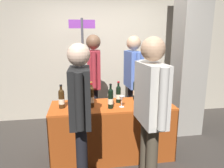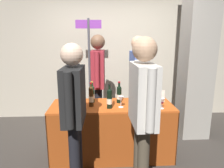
% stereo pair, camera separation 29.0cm
% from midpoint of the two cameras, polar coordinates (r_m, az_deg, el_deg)
% --- Properties ---
extents(ground_plane, '(12.00, 12.00, 0.00)m').
position_cam_midpoint_polar(ground_plane, '(3.32, 2.64, -18.69)').
color(ground_plane, '#38332D').
extents(back_partition, '(7.04, 0.12, 2.99)m').
position_cam_midpoint_polar(back_partition, '(4.52, 0.62, 9.79)').
color(back_partition, '#B2A893').
rests_on(back_partition, ground_plane).
extents(concrete_pillar, '(0.47, 0.47, 3.26)m').
position_cam_midpoint_polar(concrete_pillar, '(3.86, 24.48, 10.14)').
color(concrete_pillar, gray).
rests_on(concrete_pillar, ground_plane).
extents(tasting_table, '(1.72, 0.64, 0.79)m').
position_cam_midpoint_polar(tasting_table, '(3.08, 2.75, -10.15)').
color(tasting_table, '#B74C19').
rests_on(tasting_table, ground_plane).
extents(featured_wine_bottle, '(0.07, 0.07, 0.31)m').
position_cam_midpoint_polar(featured_wine_bottle, '(3.05, -2.73, -2.66)').
color(featured_wine_bottle, black).
rests_on(featured_wine_bottle, tasting_table).
extents(display_bottle_0, '(0.07, 0.07, 0.32)m').
position_cam_midpoint_polar(display_bottle_0, '(3.04, 4.68, -2.75)').
color(display_bottle_0, black).
rests_on(display_bottle_0, tasting_table).
extents(display_bottle_1, '(0.08, 0.08, 0.32)m').
position_cam_midpoint_polar(display_bottle_1, '(2.93, -10.75, -3.47)').
color(display_bottle_1, '#38230F').
rests_on(display_bottle_1, tasting_table).
extents(display_bottle_2, '(0.07, 0.07, 0.31)m').
position_cam_midpoint_polar(display_bottle_2, '(2.73, -5.08, -4.49)').
color(display_bottle_2, black).
rests_on(display_bottle_2, tasting_table).
extents(display_bottle_3, '(0.07, 0.07, 0.34)m').
position_cam_midpoint_polar(display_bottle_3, '(2.80, 2.27, -3.87)').
color(display_bottle_3, black).
rests_on(display_bottle_3, tasting_table).
extents(display_bottle_4, '(0.08, 0.08, 0.34)m').
position_cam_midpoint_polar(display_bottle_4, '(3.19, 9.58, -1.72)').
color(display_bottle_4, black).
rests_on(display_bottle_4, tasting_table).
extents(display_bottle_5, '(0.07, 0.07, 0.34)m').
position_cam_midpoint_polar(display_bottle_5, '(2.87, -2.83, -3.34)').
color(display_bottle_5, '#38230F').
rests_on(display_bottle_5, tasting_table).
extents(display_bottle_6, '(0.07, 0.07, 0.33)m').
position_cam_midpoint_polar(display_bottle_6, '(3.23, 12.95, -1.87)').
color(display_bottle_6, black).
rests_on(display_bottle_6, tasting_table).
extents(wine_glass_near_vendor, '(0.08, 0.08, 0.16)m').
position_cam_midpoint_polar(wine_glass_near_vendor, '(2.85, 5.39, -4.17)').
color(wine_glass_near_vendor, silver).
rests_on(wine_glass_near_vendor, tasting_table).
extents(wine_glass_mid, '(0.07, 0.07, 0.12)m').
position_cam_midpoint_polar(wine_glass_mid, '(2.94, 14.05, -4.69)').
color(wine_glass_mid, silver).
rests_on(wine_glass_mid, tasting_table).
extents(wine_glass_near_taster, '(0.08, 0.08, 0.14)m').
position_cam_midpoint_polar(wine_glass_near_taster, '(2.91, 16.29, -4.60)').
color(wine_glass_near_taster, silver).
rests_on(wine_glass_near_taster, tasting_table).
extents(flower_vase, '(0.10, 0.10, 0.41)m').
position_cam_midpoint_polar(flower_vase, '(2.94, 9.90, -3.80)').
color(flower_vase, tan).
rests_on(flower_vase, tasting_table).
extents(brochure_stand, '(0.14, 0.01, 0.18)m').
position_cam_midpoint_polar(brochure_stand, '(3.18, 15.50, -3.26)').
color(brochure_stand, silver).
rests_on(brochure_stand, tasting_table).
extents(vendor_presenter, '(0.24, 0.63, 1.75)m').
position_cam_midpoint_polar(vendor_presenter, '(3.64, 9.23, 2.03)').
color(vendor_presenter, black).
rests_on(vendor_presenter, ground_plane).
extents(vendor_assistant, '(0.24, 0.61, 1.77)m').
position_cam_midpoint_polar(vendor_assistant, '(3.60, -1.47, 2.27)').
color(vendor_assistant, black).
rests_on(vendor_assistant, ground_plane).
extents(taster_foreground_right, '(0.24, 0.65, 1.74)m').
position_cam_midpoint_polar(taster_foreground_right, '(2.15, 12.27, -5.85)').
color(taster_foreground_right, '#4C4233').
rests_on(taster_foreground_right, ground_plane).
extents(taster_foreground_left, '(0.23, 0.63, 1.68)m').
position_cam_midpoint_polar(taster_foreground_left, '(2.25, -6.70, -5.99)').
color(taster_foreground_left, black).
rests_on(taster_foreground_left, ground_plane).
extents(booth_signpost, '(0.47, 0.04, 2.06)m').
position_cam_midpoint_polar(booth_signpost, '(3.97, -4.10, 5.55)').
color(booth_signpost, '#47474C').
rests_on(booth_signpost, ground_plane).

